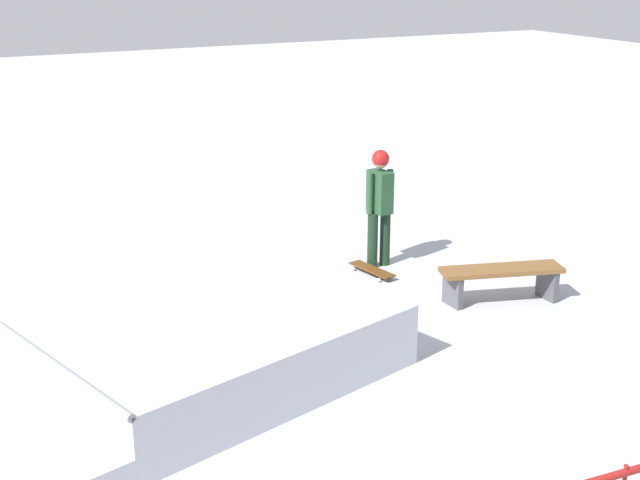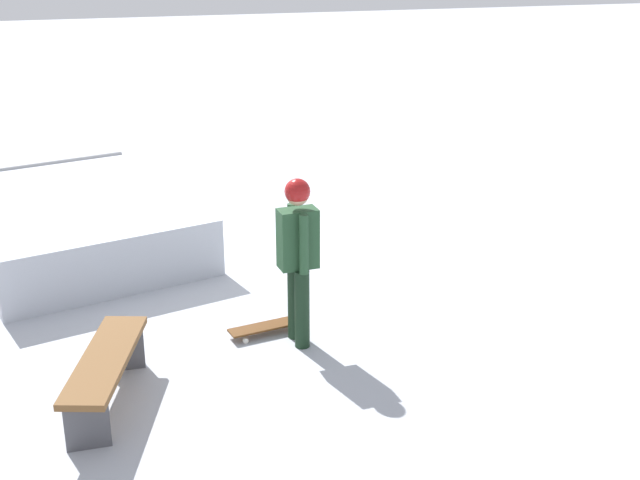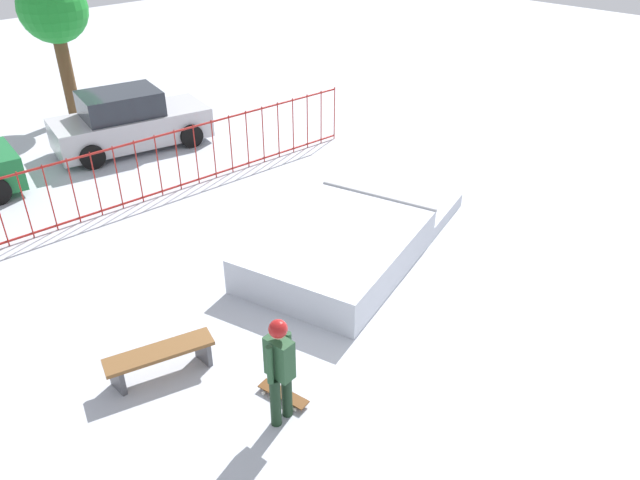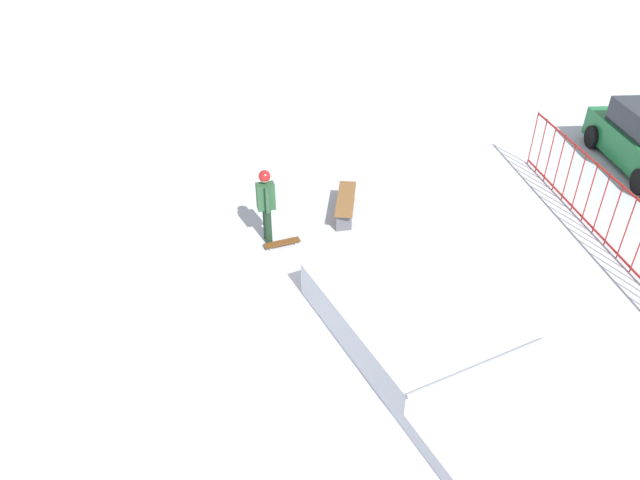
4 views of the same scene
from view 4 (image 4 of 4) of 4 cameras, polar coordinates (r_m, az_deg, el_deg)
ground_plane at (r=10.88m, az=1.29°, el=-7.68°), size 60.00×60.00×0.00m
skate_ramp at (r=10.32m, az=10.24°, el=-8.82°), size 5.90×3.96×0.74m
skater at (r=12.44m, az=-5.31°, el=3.83°), size 0.44×0.40×1.73m
skateboard at (r=12.73m, az=-3.72°, el=-0.27°), size 0.37×0.82×0.09m
park_bench at (r=13.65m, az=2.53°, el=3.73°), size 1.65×0.84×0.48m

